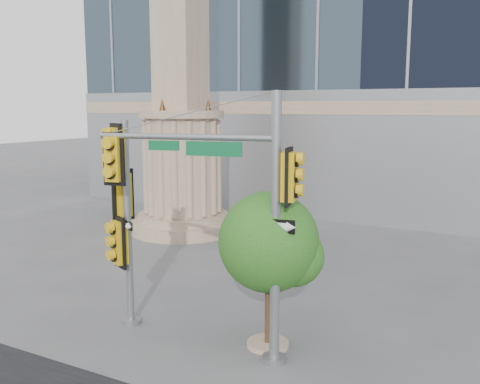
% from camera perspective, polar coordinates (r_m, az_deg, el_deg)
% --- Properties ---
extents(ground, '(120.00, 120.00, 0.00)m').
position_cam_1_polar(ground, '(12.67, -6.71, -15.49)').
color(ground, '#545456').
rests_on(ground, ground).
extents(monument, '(4.40, 4.40, 16.60)m').
position_cam_1_polar(monument, '(22.34, -6.29, 9.71)').
color(monument, tan).
rests_on(monument, ground).
extents(main_signal_pole, '(4.29, 1.17, 5.57)m').
position_cam_1_polar(main_signal_pole, '(10.90, -1.31, -0.44)').
color(main_signal_pole, slate).
rests_on(main_signal_pole, ground).
extents(secondary_signal_pole, '(0.84, 0.83, 4.96)m').
position_cam_1_polar(secondary_signal_pole, '(12.92, -12.48, -1.57)').
color(secondary_signal_pole, slate).
rests_on(secondary_signal_pole, ground).
extents(street_tree, '(2.23, 2.18, 3.47)m').
position_cam_1_polar(street_tree, '(11.57, 3.30, -5.80)').
color(street_tree, tan).
rests_on(street_tree, ground).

